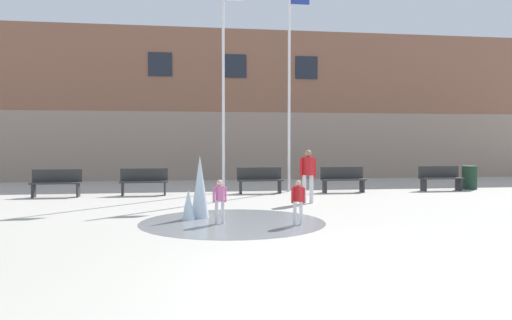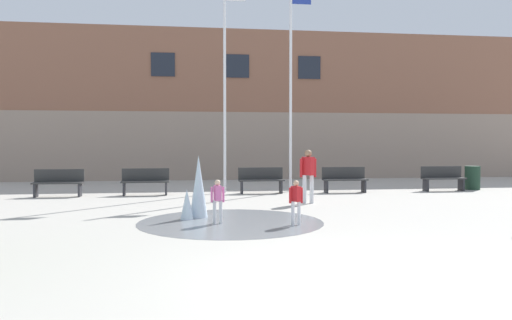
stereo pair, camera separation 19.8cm
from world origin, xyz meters
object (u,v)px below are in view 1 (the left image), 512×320
Objects in this scene: park_bench_center at (260,180)px; park_bench_near_trashcan at (440,178)px; child_with_pink_shirt at (298,199)px; park_bench_left_of_flagpoles at (56,183)px; adult_watching at (308,172)px; flagpole_right at (290,80)px; flagpole_left at (224,78)px; trash_can at (469,178)px; park_bench_under_left_flagpole at (144,181)px; park_bench_under_right_flagpole at (343,179)px; child_running at (220,198)px.

park_bench_near_trashcan is (6.83, -0.07, 0.00)m from park_bench_center.
park_bench_center is 1.62× the size of child_with_pink_shirt.
adult_watching reaches higher than park_bench_left_of_flagpoles.
adult_watching is at bearing -93.82° from flagpole_right.
flagpole_left reaches higher than flagpole_right.
flagpole_left is 1.00× the size of flagpole_right.
child_with_pink_shirt is 8.12m from flagpole_left.
park_bench_left_of_flagpoles is at bearing -178.30° from park_bench_center.
flagpole_right is at bearing 0.00° from flagpole_left.
trash_can is (7.00, -0.25, -3.63)m from flagpole_right.
flagpole_left is (-2.17, 3.54, 3.16)m from adult_watching.
park_bench_under_left_flagpole is 0.21× the size of flagpole_left.
park_bench_under_right_flagpole is at bearing -2.74° from park_bench_center.
flagpole_right reaches higher than park_bench_under_right_flagpole.
park_bench_under_left_flagpole is 12.21m from trash_can.
flagpole_left reaches higher than child_running.
flagpole_left is (-4.23, 0.63, 3.61)m from park_bench_under_right_flagpole.
park_bench_near_trashcan is at bearing -101.62° from adult_watching.
child_running is (2.09, -6.28, 0.10)m from park_bench_under_left_flagpole.
park_bench_under_left_flagpole is at bearing 0.66° from child_with_pink_shirt.
park_bench_under_left_flagpole is at bearing -178.51° from trash_can.
child_with_pink_shirt is 3.92m from adult_watching.
flagpole_right reaches higher than park_bench_near_trashcan.
trash_can is (8.20, 0.23, -0.03)m from park_bench_center.
child_running reaches higher than park_bench_left_of_flagpoles.
park_bench_near_trashcan is at bearing -167.37° from trash_can.
adult_watching is (7.79, -2.85, 0.45)m from park_bench_left_of_flagpoles.
flagpole_left is (5.62, 0.69, 3.61)m from park_bench_left_of_flagpoles.
park_bench_near_trashcan is (10.84, 0.01, 0.00)m from park_bench_under_left_flagpole.
child_with_pink_shirt is at bearing -60.52° from park_bench_under_left_flagpole.
park_bench_left_of_flagpoles and park_bench_under_left_flagpole have the same top height.
park_bench_near_trashcan is 1.78× the size of trash_can.
adult_watching is at bearing -46.52° from child_with_pink_shirt.
park_bench_center is at bearing -157.95° from flagpole_right.
child_running is at bearing 47.56° from child_with_pink_shirt.
flagpole_right is at bearing -42.34° from adult_watching.
park_bench_left_of_flagpoles and park_bench_near_trashcan have the same top height.
child_running is (-1.69, 0.41, 0.00)m from child_with_pink_shirt.
park_bench_near_trashcan is (13.66, 0.13, 0.00)m from park_bench_left_of_flagpoles.
park_bench_left_of_flagpoles and park_bench_under_right_flagpole have the same top height.
park_bench_center is at bearing 148.60° from child_running.
flagpole_left is (-8.04, 0.56, 3.61)m from park_bench_near_trashcan.
adult_watching is 1.77× the size of trash_can.
flagpole_right is (3.12, 6.85, 3.50)m from child_running.
park_bench_center is 6.83m from park_bench_near_trashcan.
park_bench_under_right_flagpole is 1.62× the size of child_running.
trash_can is (9.42, -0.25, -3.64)m from flagpole_left.
flagpole_right is at bearing -39.92° from child_with_pink_shirt.
park_bench_center is at bearing 179.37° from park_bench_near_trashcan.
adult_watching reaches higher than park_bench_under_right_flagpole.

